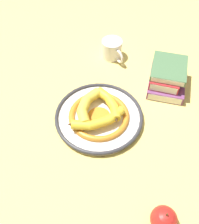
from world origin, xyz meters
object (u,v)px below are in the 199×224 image
object	(u,v)px
coffee_mug	(113,49)
apple	(165,219)
decorative_bowl	(100,115)
banana_a	(88,105)
banana_b	(99,121)
banana_c	(111,104)
book_stack	(167,77)

from	to	relation	value
coffee_mug	apple	size ratio (longest dim) A/B	1.47
decorative_bowl	coffee_mug	distance (m)	0.35
decorative_bowl	banana_a	size ratio (longest dim) A/B	1.85
banana_a	coffee_mug	bearing A→B (deg)	179.66
coffee_mug	decorative_bowl	bearing A→B (deg)	-38.63
coffee_mug	banana_b	bearing A→B (deg)	-37.85
banana_a	banana_c	size ratio (longest dim) A/B	1.07
banana_b	apple	xyz separation A→B (m)	(0.16, -0.34, -0.01)
coffee_mug	banana_c	bearing A→B (deg)	-31.97
decorative_bowl	coffee_mug	world-z (taller)	coffee_mug
decorative_bowl	banana_b	size ratio (longest dim) A/B	1.57
banana_a	apple	bearing A→B (deg)	46.32
decorative_bowl	banana_a	world-z (taller)	banana_a
banana_b	banana_c	bearing A→B (deg)	40.07
banana_c	book_stack	world-z (taller)	book_stack
banana_b	book_stack	world-z (taller)	book_stack
book_stack	banana_b	bearing A→B (deg)	-31.40
decorative_bowl	banana_c	size ratio (longest dim) A/B	1.98
banana_b	banana_a	bearing A→B (deg)	99.64
banana_c	coffee_mug	size ratio (longest dim) A/B	1.28
coffee_mug	book_stack	bearing A→B (deg)	21.04
banana_c	book_stack	bearing A→B (deg)	-83.43
banana_a	banana_c	distance (m)	0.09
coffee_mug	apple	xyz separation A→B (m)	(0.07, -0.73, -0.00)
decorative_bowl	banana_c	world-z (taller)	banana_c
banana_b	apple	distance (m)	0.37
book_stack	apple	world-z (taller)	book_stack
banana_b	banana_c	world-z (taller)	banana_c
apple	coffee_mug	bearing A→B (deg)	95.73
banana_a	apple	size ratio (longest dim) A/B	2.01
decorative_bowl	apple	world-z (taller)	apple
decorative_bowl	apple	distance (m)	0.41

